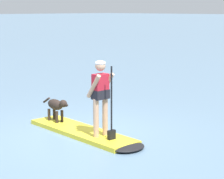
{
  "coord_description": "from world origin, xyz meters",
  "views": [
    {
      "loc": [
        7.14,
        -6.28,
        2.83
      ],
      "look_at": [
        0.0,
        1.0,
        0.9
      ],
      "focal_mm": 68.68,
      "sensor_mm": 36.0,
      "label": 1
    }
  ],
  "objects": [
    {
      "name": "paddleboard",
      "position": [
        0.23,
        -0.01,
        0.05
      ],
      "size": [
        3.38,
        0.95,
        0.1
      ],
      "color": "yellow",
      "rests_on": "ground_plane"
    },
    {
      "name": "dog",
      "position": [
        -0.98,
        0.05,
        0.5
      ],
      "size": [
        1.02,
        0.25,
        0.59
      ],
      "color": "#2D231E",
      "rests_on": "paddleboard"
    },
    {
      "name": "person_paddler",
      "position": [
        0.69,
        -0.04,
        1.06
      ],
      "size": [
        0.62,
        0.49,
        1.65
      ],
      "color": "tan",
      "rests_on": "paddleboard"
    },
    {
      "name": "ground_plane",
      "position": [
        0.0,
        0.0,
        0.0
      ],
      "size": [
        400.0,
        400.0,
        0.0
      ],
      "primitive_type": "plane",
      "color": "slate"
    }
  ]
}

